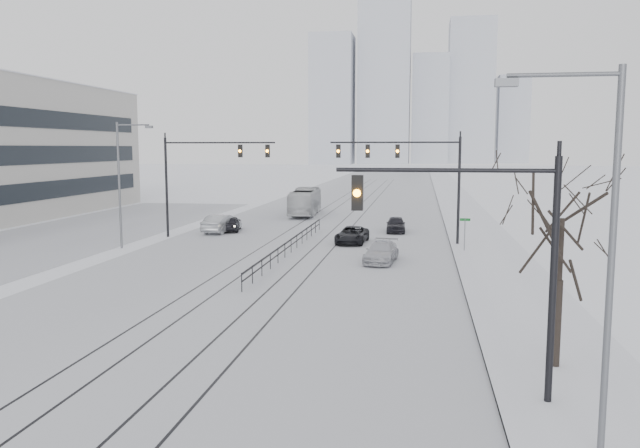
{
  "coord_description": "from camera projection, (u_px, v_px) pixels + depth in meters",
  "views": [
    {
      "loc": [
        8.78,
        -11.54,
        7.22
      ],
      "look_at": [
        3.53,
        20.74,
        3.2
      ],
      "focal_mm": 35.0,
      "sensor_mm": 36.0,
      "label": 1
    }
  ],
  "objects": [
    {
      "name": "road",
      "position": [
        344.0,
        210.0,
        72.37
      ],
      "size": [
        22.0,
        260.0,
        0.02
      ],
      "primitive_type": "cube",
      "color": "silver",
      "rests_on": "ground"
    },
    {
      "name": "sidewalk_east",
      "position": [
        463.0,
        211.0,
        70.2
      ],
      "size": [
        5.0,
        260.0,
        0.16
      ],
      "primitive_type": "cube",
      "color": "silver",
      "rests_on": "ground"
    },
    {
      "name": "curb",
      "position": [
        441.0,
        211.0,
        70.6
      ],
      "size": [
        0.1,
        260.0,
        0.12
      ],
      "primitive_type": "cube",
      "color": "gray",
      "rests_on": "ground"
    },
    {
      "name": "parking_strip",
      "position": [
        65.0,
        236.0,
        51.06
      ],
      "size": [
        14.0,
        60.0,
        0.03
      ],
      "primitive_type": "cube",
      "color": "silver",
      "rests_on": "ground"
    },
    {
      "name": "tram_rails",
      "position": [
        315.0,
        233.0,
        52.77
      ],
      "size": [
        5.3,
        180.0,
        0.01
      ],
      "color": "black",
      "rests_on": "ground"
    },
    {
      "name": "skyline",
      "position": [
        415.0,
        94.0,
        277.1
      ],
      "size": [
        96.0,
        48.0,
        72.0
      ],
      "color": "#ACB1BD",
      "rests_on": "ground"
    },
    {
      "name": "traffic_mast_near",
      "position": [
        494.0,
        245.0,
        17.19
      ],
      "size": [
        6.1,
        0.37,
        7.0
      ],
      "color": "black",
      "rests_on": "ground"
    },
    {
      "name": "traffic_mast_ne",
      "position": [
        413.0,
        167.0,
        45.87
      ],
      "size": [
        9.6,
        0.37,
        8.0
      ],
      "color": "black",
      "rests_on": "ground"
    },
    {
      "name": "traffic_mast_nw",
      "position": [
        201.0,
        168.0,
        49.53
      ],
      "size": [
        9.1,
        0.37,
        8.0
      ],
      "color": "black",
      "rests_on": "ground"
    },
    {
      "name": "street_light_east",
      "position": [
        598.0,
        238.0,
        13.87
      ],
      "size": [
        2.73,
        0.25,
        9.0
      ],
      "color": "#595B60",
      "rests_on": "ground"
    },
    {
      "name": "street_light_west",
      "position": [
        123.0,
        176.0,
        44.29
      ],
      "size": [
        2.73,
        0.25,
        9.0
      ],
      "color": "#595B60",
      "rests_on": "ground"
    },
    {
      "name": "bare_tree",
      "position": [
        561.0,
        234.0,
        19.75
      ],
      "size": [
        4.4,
        4.4,
        6.1
      ],
      "color": "black",
      "rests_on": "ground"
    },
    {
      "name": "median_fence",
      "position": [
        291.0,
        245.0,
        42.91
      ],
      "size": [
        0.06,
        24.0,
        1.0
      ],
      "color": "black",
      "rests_on": "ground"
    },
    {
      "name": "street_sign",
      "position": [
        465.0,
        230.0,
        42.86
      ],
      "size": [
        0.7,
        0.06,
        2.4
      ],
      "color": "#595B60",
      "rests_on": "ground"
    },
    {
      "name": "sedan_sb_inner",
      "position": [
        231.0,
        223.0,
        54.0
      ],
      "size": [
        2.34,
        4.22,
        1.36
      ],
      "primitive_type": "imported",
      "rotation": [
        0.0,
        0.0,
        3.33
      ],
      "color": "black",
      "rests_on": "ground"
    },
    {
      "name": "sedan_sb_outer",
      "position": [
        222.0,
        224.0,
        53.1
      ],
      "size": [
        2.3,
        4.87,
        1.54
      ],
      "primitive_type": "imported",
      "rotation": [
        0.0,
        0.0,
        2.99
      ],
      "color": "#9FA2A6",
      "rests_on": "ground"
    },
    {
      "name": "sedan_nb_front",
      "position": [
        352.0,
        235.0,
        47.18
      ],
      "size": [
        2.39,
        4.65,
        1.25
      ],
      "primitive_type": "imported",
      "rotation": [
        0.0,
        0.0,
        -0.07
      ],
      "color": "black",
      "rests_on": "ground"
    },
    {
      "name": "sedan_nb_right",
      "position": [
        381.0,
        252.0,
        39.35
      ],
      "size": [
        2.25,
        4.58,
        1.28
      ],
      "primitive_type": "imported",
      "rotation": [
        0.0,
        0.0,
        -0.1
      ],
      "color": "#B1B2B9",
      "rests_on": "ground"
    },
    {
      "name": "sedan_nb_far",
      "position": [
        396.0,
        225.0,
        53.33
      ],
      "size": [
        1.73,
        3.98,
        1.34
      ],
      "primitive_type": "imported",
      "rotation": [
        0.0,
        0.0,
        0.04
      ],
      "color": "black",
      "rests_on": "ground"
    },
    {
      "name": "box_truck",
      "position": [
        305.0,
        202.0,
        66.86
      ],
      "size": [
        2.98,
        10.33,
        2.84
      ],
      "primitive_type": "imported",
      "rotation": [
        0.0,
        0.0,
        3.2
      ],
      "color": "silver",
      "rests_on": "ground"
    }
  ]
}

